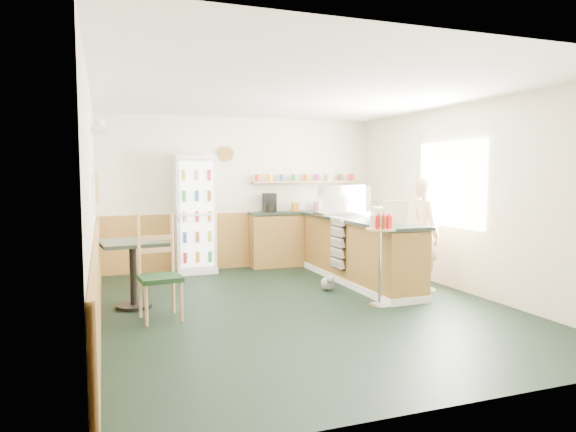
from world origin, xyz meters
name	(u,v)px	position (x,y,z in m)	size (l,w,h in m)	color
ground	(303,307)	(0.00, 0.00, 0.00)	(6.00, 6.00, 0.00)	black
room_envelope	(269,187)	(-0.23, 0.73, 1.52)	(5.04, 6.02, 2.72)	#F2E9CE
service_counter	(358,253)	(1.35, 1.07, 0.46)	(0.68, 3.01, 1.01)	#AA7537
back_counter	(307,235)	(1.19, 2.80, 0.55)	(2.24, 0.42, 1.69)	#AA7537
drinks_fridge	(195,214)	(-0.91, 2.74, 1.01)	(0.67, 0.55, 2.02)	white
display_case	(342,201)	(1.35, 1.67, 1.25)	(0.86, 0.45, 0.49)	silver
cash_register	(388,215)	(1.35, 0.20, 1.12)	(0.40, 0.42, 0.23)	beige
shopkeeper	(426,234)	(2.05, 0.31, 0.83)	(0.55, 0.40, 1.66)	tan
condiment_stand	(381,244)	(0.94, -0.31, 0.81)	(0.38, 0.38, 1.18)	silver
newspaper_rack	(337,243)	(0.99, 1.08, 0.64)	(0.09, 0.40, 0.81)	black
cafe_table	(133,261)	(-2.05, 0.69, 0.60)	(0.87, 0.87, 0.86)	black
cafe_chair	(159,264)	(-1.79, 0.13, 0.65)	(0.50, 0.50, 1.24)	black
dog_doorstop	(328,283)	(0.67, 0.72, 0.11)	(0.20, 0.26, 0.24)	gray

